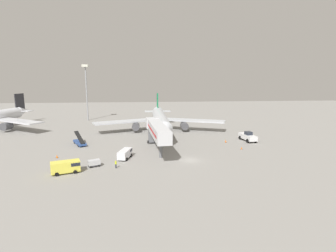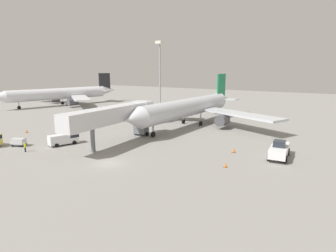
% 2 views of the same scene
% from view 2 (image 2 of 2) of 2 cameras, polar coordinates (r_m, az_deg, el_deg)
% --- Properties ---
extents(ground_plane, '(300.00, 300.00, 0.00)m').
position_cam_2_polar(ground_plane, '(41.00, -11.92, -7.43)').
color(ground_plane, gray).
extents(airplane_at_gate, '(43.76, 44.62, 11.85)m').
position_cam_2_polar(airplane_at_gate, '(67.01, 4.67, 3.80)').
color(airplane_at_gate, silver).
rests_on(airplane_at_gate, ground).
extents(jet_bridge, '(4.90, 21.51, 6.86)m').
position_cam_2_polar(jet_bridge, '(50.31, -10.34, 2.13)').
color(jet_bridge, silver).
rests_on(jet_bridge, ground).
extents(pushback_tug, '(3.24, 6.88, 2.74)m').
position_cam_2_polar(pushback_tug, '(45.36, 21.53, -4.49)').
color(pushback_tug, white).
rests_on(pushback_tug, ground).
extents(belt_loader_truck, '(4.69, 6.72, 3.16)m').
position_cam_2_polar(belt_loader_truck, '(70.77, -17.67, 0.82)').
color(belt_loader_truck, '#2D4C8E').
rests_on(belt_loader_truck, ground).
extents(service_van_mid_left, '(3.09, 5.28, 1.90)m').
position_cam_2_polar(service_van_mid_left, '(52.90, -20.20, -2.40)').
color(service_van_mid_left, white).
rests_on(service_van_mid_left, ground).
extents(baggage_cart_outer_right, '(2.56, 2.06, 1.35)m').
position_cam_2_polar(baggage_cart_outer_right, '(55.20, -27.95, -2.85)').
color(baggage_cart_outer_right, '#38383D').
rests_on(baggage_cart_outer_right, ground).
extents(ground_crew_worker_foreground, '(0.40, 0.40, 1.62)m').
position_cam_2_polar(ground_crew_worker_foreground, '(50.80, -26.92, -3.77)').
color(ground_crew_worker_foreground, '#1E2333').
rests_on(ground_crew_worker_foreground, ground).
extents(safety_cone_alpha, '(0.43, 0.43, 0.66)m').
position_cam_2_polar(safety_cone_alpha, '(39.30, 11.54, -7.74)').
color(safety_cone_alpha, black).
rests_on(safety_cone_alpha, ground).
extents(safety_cone_bravo, '(0.49, 0.49, 0.75)m').
position_cam_2_polar(safety_cone_bravo, '(46.39, 13.15, -4.79)').
color(safety_cone_bravo, black).
rests_on(safety_cone_bravo, ground).
extents(safety_cone_charlie, '(0.47, 0.47, 0.72)m').
position_cam_2_polar(safety_cone_charlie, '(66.34, -26.64, -0.89)').
color(safety_cone_charlie, black).
rests_on(safety_cone_charlie, ground).
extents(airplane_background, '(41.43, 45.78, 11.62)m').
position_cam_2_polar(airplane_background, '(111.82, -20.44, 6.10)').
color(airplane_background, silver).
rests_on(airplane_background, ground).
extents(apron_light_mast, '(2.40, 2.40, 23.15)m').
position_cam_2_polar(apron_light_mast, '(105.56, -1.66, 13.11)').
color(apron_light_mast, '#93969B').
rests_on(apron_light_mast, ground).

